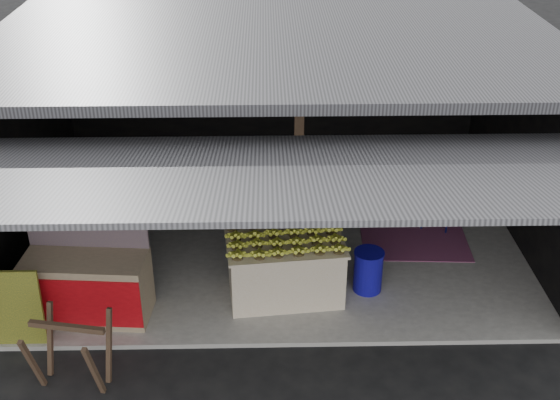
{
  "coord_description": "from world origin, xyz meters",
  "views": [
    {
      "loc": [
        -0.12,
        -6.29,
        5.39
      ],
      "look_at": [
        0.05,
        1.54,
        1.1
      ],
      "focal_mm": 45.0,
      "sensor_mm": 36.0,
      "label": 1
    }
  ],
  "objects_px": {
    "white_crate": "(281,222)",
    "sawhorse": "(70,347)",
    "banana_table": "(285,268)",
    "neighbor_stall": "(87,283)",
    "water_barrel": "(368,272)",
    "plastic_chair": "(440,190)"
  },
  "relations": [
    {
      "from": "white_crate",
      "to": "sawhorse",
      "type": "bearing_deg",
      "value": -131.5
    },
    {
      "from": "water_barrel",
      "to": "plastic_chair",
      "type": "distance_m",
      "value": 2.11
    },
    {
      "from": "water_barrel",
      "to": "banana_table",
      "type": "bearing_deg",
      "value": -175.25
    },
    {
      "from": "white_crate",
      "to": "neighbor_stall",
      "type": "height_order",
      "value": "neighbor_stall"
    },
    {
      "from": "white_crate",
      "to": "water_barrel",
      "type": "bearing_deg",
      "value": -41.39
    },
    {
      "from": "banana_table",
      "to": "water_barrel",
      "type": "height_order",
      "value": "banana_table"
    },
    {
      "from": "banana_table",
      "to": "neighbor_stall",
      "type": "xyz_separation_m",
      "value": [
        -2.37,
        -0.35,
        0.06
      ]
    },
    {
      "from": "banana_table",
      "to": "plastic_chair",
      "type": "relative_size",
      "value": 1.64
    },
    {
      "from": "white_crate",
      "to": "plastic_chair",
      "type": "relative_size",
      "value": 0.96
    },
    {
      "from": "white_crate",
      "to": "water_barrel",
      "type": "height_order",
      "value": "white_crate"
    },
    {
      "from": "banana_table",
      "to": "plastic_chair",
      "type": "height_order",
      "value": "plastic_chair"
    },
    {
      "from": "banana_table",
      "to": "water_barrel",
      "type": "xyz_separation_m",
      "value": [
        1.05,
        0.09,
        -0.13
      ]
    },
    {
      "from": "banana_table",
      "to": "white_crate",
      "type": "distance_m",
      "value": 1.05
    },
    {
      "from": "banana_table",
      "to": "plastic_chair",
      "type": "xyz_separation_m",
      "value": [
        2.31,
        1.75,
        0.15
      ]
    },
    {
      "from": "banana_table",
      "to": "white_crate",
      "type": "height_order",
      "value": "white_crate"
    },
    {
      "from": "neighbor_stall",
      "to": "water_barrel",
      "type": "relative_size",
      "value": 2.79
    },
    {
      "from": "neighbor_stall",
      "to": "water_barrel",
      "type": "height_order",
      "value": "neighbor_stall"
    },
    {
      "from": "sawhorse",
      "to": "banana_table",
      "type": "bearing_deg",
      "value": 43.84
    },
    {
      "from": "banana_table",
      "to": "neighbor_stall",
      "type": "relative_size",
      "value": 1.02
    },
    {
      "from": "banana_table",
      "to": "neighbor_stall",
      "type": "bearing_deg",
      "value": -177.65
    },
    {
      "from": "white_crate",
      "to": "sawhorse",
      "type": "xyz_separation_m",
      "value": [
        -2.26,
        -2.55,
        0.01
      ]
    },
    {
      "from": "neighbor_stall",
      "to": "water_barrel",
      "type": "distance_m",
      "value": 3.45
    }
  ]
}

